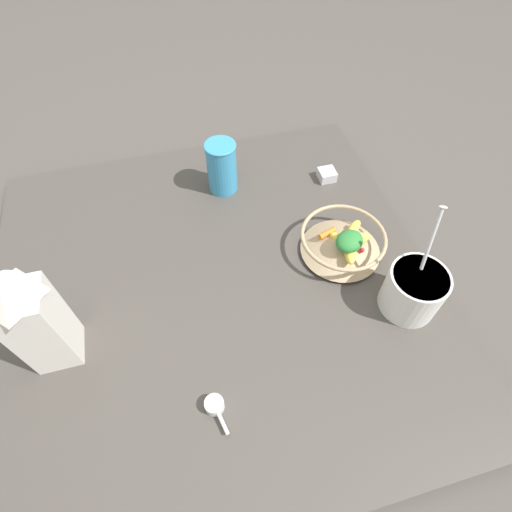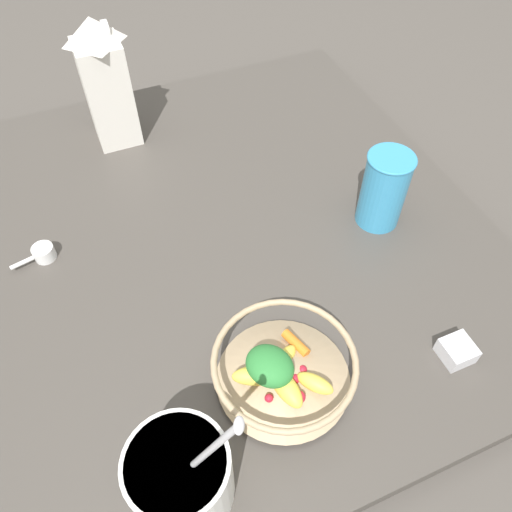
{
  "view_description": "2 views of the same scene",
  "coord_description": "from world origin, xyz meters",
  "px_view_note": "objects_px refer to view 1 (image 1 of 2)",
  "views": [
    {
      "loc": [
        0.04,
        0.54,
        0.87
      ],
      "look_at": [
        -0.11,
        -0.03,
        0.08
      ],
      "focal_mm": 28.0,
      "sensor_mm": 36.0,
      "label": 1
    },
    {
      "loc": [
        -0.63,
        0.16,
        0.76
      ],
      "look_at": [
        -0.12,
        -0.06,
        0.09
      ],
      "focal_mm": 35.0,
      "sensor_mm": 36.0,
      "label": 2
    }
  ],
  "objects_px": {
    "yogurt_tub": "(414,289)",
    "fruit_bowl": "(343,242)",
    "drinking_cup": "(222,166)",
    "milk_carton": "(35,320)",
    "spice_jar": "(327,175)"
  },
  "relations": [
    {
      "from": "yogurt_tub",
      "to": "fruit_bowl",
      "type": "bearing_deg",
      "value": -63.61
    },
    {
      "from": "fruit_bowl",
      "to": "drinking_cup",
      "type": "distance_m",
      "value": 0.4
    },
    {
      "from": "milk_carton",
      "to": "yogurt_tub",
      "type": "height_order",
      "value": "milk_carton"
    },
    {
      "from": "drinking_cup",
      "to": "spice_jar",
      "type": "xyz_separation_m",
      "value": [
        -0.31,
        0.04,
        -0.07
      ]
    },
    {
      "from": "yogurt_tub",
      "to": "drinking_cup",
      "type": "xyz_separation_m",
      "value": [
        0.34,
        -0.5,
        0.01
      ]
    },
    {
      "from": "fruit_bowl",
      "to": "drinking_cup",
      "type": "bearing_deg",
      "value": -52.63
    },
    {
      "from": "yogurt_tub",
      "to": "milk_carton",
      "type": "bearing_deg",
      "value": -6.65
    },
    {
      "from": "fruit_bowl",
      "to": "spice_jar",
      "type": "bearing_deg",
      "value": -103.69
    },
    {
      "from": "drinking_cup",
      "to": "milk_carton",
      "type": "bearing_deg",
      "value": 42.15
    },
    {
      "from": "spice_jar",
      "to": "yogurt_tub",
      "type": "bearing_deg",
      "value": 93.11
    },
    {
      "from": "fruit_bowl",
      "to": "spice_jar",
      "type": "distance_m",
      "value": 0.28
    },
    {
      "from": "drinking_cup",
      "to": "spice_jar",
      "type": "bearing_deg",
      "value": 171.83
    },
    {
      "from": "fruit_bowl",
      "to": "milk_carton",
      "type": "distance_m",
      "value": 0.71
    },
    {
      "from": "milk_carton",
      "to": "yogurt_tub",
      "type": "xyz_separation_m",
      "value": [
        -0.79,
        0.09,
        -0.07
      ]
    },
    {
      "from": "milk_carton",
      "to": "spice_jar",
      "type": "relative_size",
      "value": 5.76
    }
  ]
}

